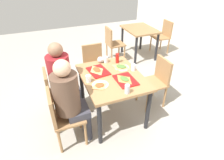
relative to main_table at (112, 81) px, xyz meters
The scene contains 25 objects.
ground_plane 0.65m from the main_table, ahead, with size 10.00×10.00×0.02m, color #9E998E.
main_table is the anchor object (origin of this frame).
chair_near_left 0.87m from the main_table, 108.44° to the right, with size 0.40×0.40×0.85m.
chair_near_right 0.87m from the main_table, 71.56° to the right, with size 0.40×0.40×0.85m.
chair_far_side 0.82m from the main_table, 90.00° to the left, with size 0.40×0.40×0.85m.
chair_left_end 0.94m from the main_table, behind, with size 0.40×0.40×0.85m.
person_in_red 0.73m from the main_table, 111.96° to the right, with size 0.32×0.42×1.26m.
person_in_brown_jacket 0.73m from the main_table, 68.04° to the right, with size 0.32×0.42×1.26m.
tray_red_near 0.26m from the main_table, 141.76° to the right, with size 0.36×0.26×0.02m, color #B21414.
tray_red_far 0.25m from the main_table, 34.04° to the left, with size 0.36×0.26×0.02m, color #B21414.
paper_plate_center 0.30m from the main_table, 124.69° to the left, with size 0.22×0.22×0.01m, color white.
paper_plate_near_edge 0.30m from the main_table, 55.31° to the right, with size 0.22×0.22×0.01m, color white.
pizza_slice_a 0.29m from the main_table, 141.00° to the right, with size 0.24×0.17×0.02m.
pizza_slice_b 0.25m from the main_table, 32.10° to the left, with size 0.25×0.20×0.02m.
pizza_slice_c 0.31m from the main_table, 127.86° to the left, with size 0.29×0.28×0.02m.
pizza_slice_d 0.34m from the main_table, 53.21° to the right, with size 0.18×0.20×0.02m.
plastic_cup_a 0.39m from the main_table, 94.27° to the left, with size 0.07×0.07×0.10m, color white.
plastic_cup_b 0.39m from the main_table, 85.73° to the right, with size 0.07×0.07×0.10m, color white.
plastic_cup_c 0.46m from the main_table, behind, with size 0.07×0.07×0.10m, color white.
soda_can 0.49m from the main_table, ahead, with size 0.07×0.07×0.12m, color #B7BCC6.
condiment_bottle 0.46m from the main_table, 146.30° to the left, with size 0.06×0.06×0.16m, color red.
foil_bundle 0.48m from the main_table, behind, with size 0.10×0.10×0.10m, color silver.
background_table 2.33m from the main_table, 140.96° to the left, with size 0.90×0.70×0.74m.
background_chair_near 1.96m from the main_table, 157.92° to the left, with size 0.40×0.40×0.85m.
background_chair_far 2.85m from the main_table, 129.42° to the left, with size 0.40×0.40×0.85m.
Camera 1 is at (2.13, -0.85, 2.16)m, focal length 29.71 mm.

